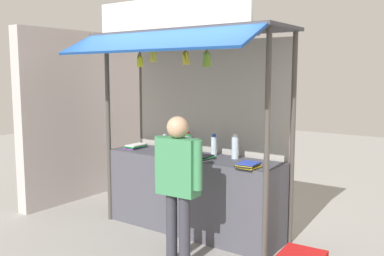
% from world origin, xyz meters
% --- Properties ---
extents(ground_plane, '(20.00, 20.00, 0.00)m').
position_xyz_m(ground_plane, '(0.00, 0.00, 0.00)').
color(ground_plane, gray).
extents(stall_counter, '(2.35, 0.61, 0.98)m').
position_xyz_m(stall_counter, '(0.00, 0.00, 0.49)').
color(stall_counter, '#4C4C56').
rests_on(stall_counter, ground).
extents(stall_structure, '(2.55, 1.40, 2.86)m').
position_xyz_m(stall_structure, '(0.00, 0.07, 1.70)').
color(stall_structure, '#4C4742').
rests_on(stall_structure, ground).
extents(water_bottle_back_left, '(0.08, 0.08, 0.30)m').
position_xyz_m(water_bottle_back_left, '(0.54, 0.15, 1.12)').
color(water_bottle_back_left, silver).
rests_on(water_bottle_back_left, stall_counter).
extents(water_bottle_center, '(0.07, 0.07, 0.23)m').
position_xyz_m(water_bottle_center, '(-0.45, 0.02, 1.09)').
color(water_bottle_center, silver).
rests_on(water_bottle_center, stall_counter).
extents(water_bottle_right, '(0.07, 0.07, 0.26)m').
position_xyz_m(water_bottle_right, '(-0.23, 0.23, 1.10)').
color(water_bottle_right, silver).
rests_on(water_bottle_right, stall_counter).
extents(water_bottle_back_right, '(0.08, 0.08, 0.27)m').
position_xyz_m(water_bottle_back_right, '(0.20, 0.19, 1.10)').
color(water_bottle_back_right, silver).
rests_on(water_bottle_back_right, stall_counter).
extents(water_bottle_far_right, '(0.07, 0.07, 0.26)m').
position_xyz_m(water_bottle_far_right, '(-0.08, 0.03, 1.10)').
color(water_bottle_far_right, silver).
rests_on(water_bottle_far_right, stall_counter).
extents(magazine_stack_left, '(0.20, 0.31, 0.05)m').
position_xyz_m(magazine_stack_left, '(-0.95, -0.01, 1.00)').
color(magazine_stack_left, purple).
rests_on(magazine_stack_left, stall_counter).
extents(magazine_stack_rear_center, '(0.23, 0.25, 0.06)m').
position_xyz_m(magazine_stack_rear_center, '(0.92, -0.22, 1.01)').
color(magazine_stack_rear_center, black).
rests_on(magazine_stack_rear_center, stall_counter).
extents(magazine_stack_far_left, '(0.20, 0.26, 0.05)m').
position_xyz_m(magazine_stack_far_left, '(0.27, -0.13, 1.00)').
color(magazine_stack_far_left, white).
rests_on(magazine_stack_far_left, stall_counter).
extents(banana_bunch_inner_right, '(0.10, 0.10, 0.28)m').
position_xyz_m(banana_bunch_inner_right, '(0.20, -0.40, 2.17)').
color(banana_bunch_inner_right, '#332D23').
extents(banana_bunch_leftmost, '(0.10, 0.10, 0.25)m').
position_xyz_m(banana_bunch_leftmost, '(-0.28, -0.40, 2.21)').
color(banana_bunch_leftmost, '#332D23').
extents(banana_bunch_rightmost, '(0.11, 0.10, 0.31)m').
position_xyz_m(banana_bunch_rightmost, '(0.49, -0.40, 2.15)').
color(banana_bunch_rightmost, '#332D23').
extents(banana_bunch_inner_left, '(0.10, 0.10, 0.30)m').
position_xyz_m(banana_bunch_inner_left, '(-0.49, -0.40, 2.15)').
color(banana_bunch_inner_left, '#332D23').
extents(vendor_person, '(0.60, 0.23, 1.57)m').
position_xyz_m(vendor_person, '(0.44, -0.86, 0.95)').
color(vendor_person, '#383842').
rests_on(vendor_person, ground).
extents(neighbour_wall, '(0.20, 2.40, 2.66)m').
position_xyz_m(neighbour_wall, '(-2.35, 0.30, 1.33)').
color(neighbour_wall, beige).
rests_on(neighbour_wall, ground).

